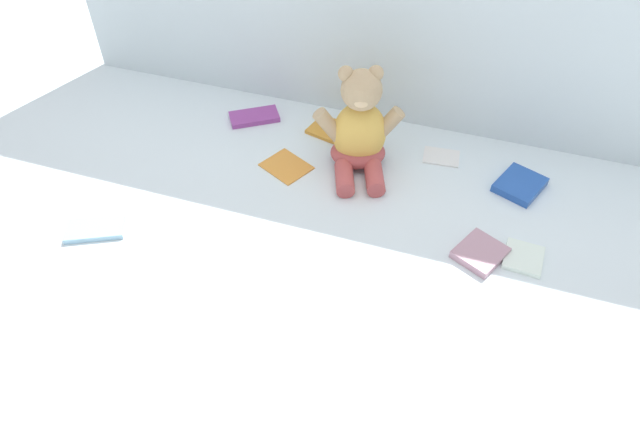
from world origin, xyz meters
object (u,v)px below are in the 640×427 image
at_px(book_case_3, 286,166).
at_px(book_case_7, 332,130).
at_px(book_case_0, 523,258).
at_px(book_case_4, 520,185).
at_px(book_case_1, 95,229).
at_px(book_case_2, 480,253).
at_px(book_case_5, 441,156).
at_px(teddy_bear, 358,131).
at_px(book_case_6, 254,117).

relative_size(book_case_3, book_case_7, 0.97).
bearing_deg(book_case_0, book_case_7, -26.34).
bearing_deg(book_case_4, book_case_0, -61.17).
distance_m(book_case_1, book_case_2, 0.88).
bearing_deg(book_case_5, book_case_2, 18.82).
bearing_deg(book_case_7, book_case_3, 173.95).
relative_size(book_case_0, book_case_4, 0.76).
relative_size(book_case_0, book_case_2, 0.87).
relative_size(teddy_bear, book_case_6, 2.01).
bearing_deg(book_case_7, book_case_1, 156.96).
bearing_deg(book_case_7, book_case_5, -79.06).
xyz_separation_m(book_case_3, book_case_7, (0.07, 0.18, 0.00)).
xyz_separation_m(book_case_2, book_case_6, (-0.68, 0.32, -0.00)).
bearing_deg(book_case_3, book_case_1, 162.58).
distance_m(teddy_bear, book_case_5, 0.25).
height_order(teddy_bear, book_case_7, teddy_bear).
bearing_deg(teddy_bear, book_case_4, -15.33).
bearing_deg(book_case_5, book_case_6, -95.69).
xyz_separation_m(book_case_1, book_case_3, (0.34, 0.36, -0.00)).
bearing_deg(book_case_0, book_case_3, -8.54).
distance_m(book_case_0, book_case_6, 0.83).
height_order(book_case_1, book_case_2, book_case_2).
distance_m(book_case_2, book_case_4, 0.27).
bearing_deg(book_case_7, book_case_0, -105.89).
height_order(teddy_bear, book_case_5, teddy_bear).
relative_size(book_case_0, book_case_1, 0.68).
distance_m(book_case_3, book_case_6, 0.24).
xyz_separation_m(book_case_5, book_case_7, (-0.31, 0.02, 0.00)).
distance_m(book_case_3, book_case_7, 0.19).
distance_m(book_case_4, book_case_7, 0.52).
xyz_separation_m(teddy_bear, book_case_5, (0.21, 0.09, -0.10)).
xyz_separation_m(book_case_3, book_case_5, (0.38, 0.17, 0.00)).
distance_m(book_case_0, book_case_4, 0.24).
bearing_deg(book_case_0, book_case_6, -17.75).
relative_size(book_case_2, book_case_5, 1.10).
bearing_deg(book_case_4, book_case_2, -81.91).
xyz_separation_m(book_case_3, book_case_4, (0.59, 0.11, 0.01)).
bearing_deg(book_case_3, teddy_bear, -40.02).
distance_m(book_case_3, book_case_4, 0.60).
height_order(book_case_5, book_case_6, book_case_6).
height_order(teddy_bear, book_case_0, teddy_bear).
bearing_deg(book_case_2, book_case_1, -140.38).
xyz_separation_m(book_case_2, book_case_5, (-0.14, 0.32, -0.00)).
bearing_deg(teddy_bear, book_case_3, -176.33).
height_order(book_case_4, book_case_5, book_case_4).
bearing_deg(book_case_5, book_case_7, -98.22).
xyz_separation_m(book_case_2, book_case_3, (-0.52, 0.15, -0.01)).
bearing_deg(book_case_7, teddy_bear, -122.40).
distance_m(book_case_0, book_case_1, 0.98).
relative_size(book_case_3, book_case_6, 0.84).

